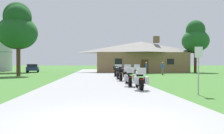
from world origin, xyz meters
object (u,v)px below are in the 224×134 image
(motorcycle_yellow_fourth_in_row, at_px, (121,74))
(parked_navy_suv_far_left, at_px, (33,68))
(motorcycle_silver_fifth_in_row, at_px, (118,73))
(tree_left_near, at_px, (18,29))
(metal_silo_distant, at_px, (2,50))
(motorcycle_yellow_third_in_row, at_px, (127,75))
(metal_signpost_roadside, at_px, (199,65))
(motorcycle_red_second_in_row, at_px, (130,77))
(tree_left_far, at_px, (18,28))
(motorcycle_silver_farthest_in_row, at_px, (116,71))
(tree_right_of_lodge, at_px, (195,38))
(bystander_blue_shirt_near_lodge, at_px, (163,68))
(motorcycle_white_nearest_to_camera, at_px, (140,79))
(motorcycle_red_sixth_in_row, at_px, (118,72))
(bystander_blue_shirt_beside_signpost, at_px, (146,67))

(motorcycle_yellow_fourth_in_row, distance_m, parked_navy_suv_far_left, 25.56)
(motorcycle_silver_fifth_in_row, height_order, parked_navy_suv_far_left, parked_navy_suv_far_left)
(tree_left_near, height_order, metal_silo_distant, metal_silo_distant)
(tree_left_near, height_order, parked_navy_suv_far_left, tree_left_near)
(motorcycle_yellow_third_in_row, relative_size, metal_signpost_roadside, 0.97)
(motorcycle_red_second_in_row, distance_m, tree_left_far, 31.08)
(motorcycle_red_second_in_row, bearing_deg, metal_silo_distant, 125.25)
(motorcycle_silver_farthest_in_row, relative_size, parked_navy_suv_far_left, 0.43)
(motorcycle_yellow_third_in_row, relative_size, metal_silo_distant, 0.24)
(tree_right_of_lodge, bearing_deg, metal_silo_distant, 163.15)
(bystander_blue_shirt_near_lodge, distance_m, tree_right_of_lodge, 12.27)
(motorcycle_red_second_in_row, bearing_deg, motorcycle_yellow_third_in_row, 91.06)
(motorcycle_white_nearest_to_camera, xyz_separation_m, bystander_blue_shirt_near_lodge, (6.38, 17.68, 0.32))
(metal_signpost_roadside, bearing_deg, motorcycle_red_sixth_in_row, 99.45)
(tree_right_of_lodge, relative_size, metal_silo_distant, 1.01)
(tree_left_far, bearing_deg, motorcycle_white_nearest_to_camera, -62.05)
(bystander_blue_shirt_near_lodge, bearing_deg, motorcycle_red_second_in_row, 26.05)
(tree_right_of_lodge, height_order, tree_left_far, tree_left_far)
(motorcycle_red_second_in_row, height_order, parked_navy_suv_far_left, parked_navy_suv_far_left)
(motorcycle_red_second_in_row, bearing_deg, bystander_blue_shirt_beside_signpost, 78.94)
(motorcycle_yellow_third_in_row, xyz_separation_m, motorcycle_red_sixth_in_row, (0.06, 6.93, 0.00))
(motorcycle_yellow_fourth_in_row, distance_m, tree_right_of_lodge, 24.45)
(motorcycle_red_sixth_in_row, relative_size, metal_signpost_roadside, 0.97)
(motorcycle_yellow_third_in_row, relative_size, motorcycle_red_sixth_in_row, 1.00)
(tree_right_of_lodge, distance_m, metal_silo_distant, 36.48)
(motorcycle_white_nearest_to_camera, relative_size, motorcycle_silver_fifth_in_row, 1.00)
(motorcycle_yellow_fourth_in_row, relative_size, metal_signpost_roadside, 0.97)
(motorcycle_red_second_in_row, distance_m, metal_silo_distant, 40.07)
(parked_navy_suv_far_left, bearing_deg, metal_signpost_roadside, -74.39)
(motorcycle_yellow_fourth_in_row, relative_size, tree_left_near, 0.25)
(parked_navy_suv_far_left, bearing_deg, motorcycle_silver_farthest_in_row, -60.26)
(motorcycle_silver_fifth_in_row, height_order, motorcycle_red_sixth_in_row, same)
(bystander_blue_shirt_near_lodge, distance_m, tree_left_far, 24.92)
(motorcycle_yellow_fourth_in_row, bearing_deg, motorcycle_yellow_third_in_row, -83.40)
(motorcycle_red_sixth_in_row, bearing_deg, motorcycle_yellow_fourth_in_row, -88.00)
(motorcycle_yellow_fourth_in_row, xyz_separation_m, metal_signpost_roadside, (2.49, -8.76, 0.74))
(motorcycle_red_sixth_in_row, relative_size, parked_navy_suv_far_left, 0.43)
(bystander_blue_shirt_beside_signpost, height_order, parked_navy_suv_far_left, bystander_blue_shirt_beside_signpost)
(motorcycle_silver_farthest_in_row, height_order, bystander_blue_shirt_near_lodge, bystander_blue_shirt_near_lodge)
(motorcycle_yellow_fourth_in_row, relative_size, parked_navy_suv_far_left, 0.43)
(motorcycle_yellow_third_in_row, distance_m, motorcycle_silver_fifth_in_row, 4.63)
(motorcycle_white_nearest_to_camera, bearing_deg, motorcycle_red_sixth_in_row, 91.97)
(motorcycle_red_second_in_row, distance_m, metal_signpost_roadside, 4.82)
(motorcycle_yellow_fourth_in_row, xyz_separation_m, bystander_blue_shirt_near_lodge, (6.62, 10.91, 0.32))
(motorcycle_white_nearest_to_camera, height_order, tree_left_far, tree_left_far)
(tree_left_far, relative_size, parked_navy_suv_far_left, 2.41)
(motorcycle_silver_fifth_in_row, relative_size, parked_navy_suv_far_left, 0.43)
(motorcycle_yellow_fourth_in_row, bearing_deg, motorcycle_red_second_in_row, -87.72)
(bystander_blue_shirt_near_lodge, distance_m, metal_silo_distant, 33.02)
(motorcycle_silver_farthest_in_row, height_order, parked_navy_suv_far_left, parked_navy_suv_far_left)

